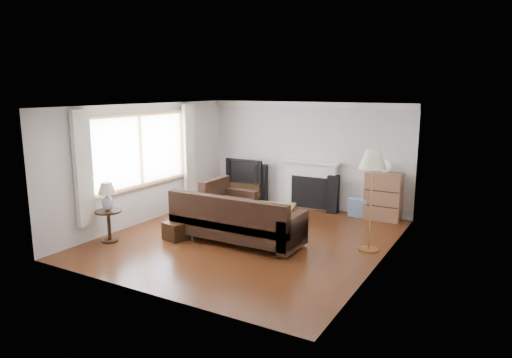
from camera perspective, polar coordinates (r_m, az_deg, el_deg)
The scene contains 17 objects.
room at distance 8.45m, azimuth -1.01°, elevation 0.65°, with size 5.10×5.60×2.54m.
window at distance 9.73m, azimuth -14.16°, elevation 3.50°, with size 0.12×2.74×1.54m, color brown.
curtain_near at distance 8.69m, azimuth -20.80°, elevation 1.21°, with size 0.10×0.35×2.10m, color #EDE5CF.
curtain_far at distance 10.85m, azimuth -8.38°, elevation 3.70°, with size 0.10×0.35×2.10m, color #EDE5CF.
fireplace at distance 10.84m, azimuth 6.84°, elevation -0.70°, with size 1.40×0.26×1.15m, color white.
tv_stand at distance 11.53m, azimuth -1.22°, elevation -1.57°, with size 0.99×0.44×0.49m, color black.
television at distance 11.42m, azimuth -1.23°, elevation 1.09°, with size 1.03×0.13×0.59m, color black.
speaker_left at distance 11.30m, azimuth 0.69°, elevation -0.62°, with size 0.27×0.32×0.96m, color black.
speaker_right at distance 10.57m, azimuth 9.62°, elevation -1.88°, with size 0.24×0.29×0.86m, color black.
bookshelf at distance 10.21m, azimuth 15.62°, elevation -2.08°, with size 0.76×0.36×1.04m, color brown.
globe_lamp at distance 10.09m, azimuth 15.81°, elevation 1.51°, with size 0.25×0.25×0.25m, color white.
sectional_sofa at distance 8.46m, azimuth -2.40°, elevation -5.05°, with size 2.67×1.95×0.86m, color black.
coffee_table at distance 9.69m, azimuth 1.73°, elevation -4.34°, with size 1.03×0.56×0.40m, color olive.
footstool at distance 8.79m, azimuth -9.92°, elevation -6.36°, with size 0.40×0.40×0.34m, color black.
floor_lamp at distance 8.12m, azimuth 14.17°, elevation -2.69°, with size 0.46×0.46×1.79m, color #A27338.
side_table at distance 8.93m, azimuth -17.89°, elevation -5.61°, with size 0.48×0.48×0.60m, color black.
table_lamp at distance 8.79m, azimuth -18.11°, elevation -2.13°, with size 0.32×0.32×0.52m, color silver.
Camera 1 is at (4.25, -7.14, 2.81)m, focal length 32.00 mm.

